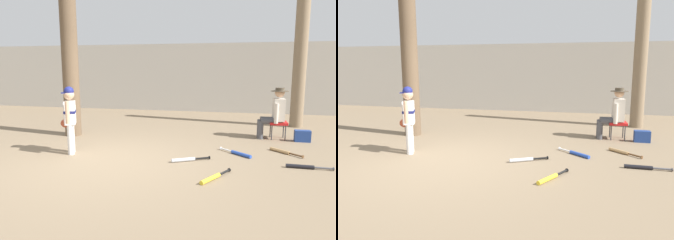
% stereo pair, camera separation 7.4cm
% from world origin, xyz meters
% --- Properties ---
extents(ground_plane, '(60.00, 60.00, 0.00)m').
position_xyz_m(ground_plane, '(0.00, 0.00, 0.00)').
color(ground_plane, '#7F6B51').
extents(concrete_back_wall, '(18.00, 0.36, 2.54)m').
position_xyz_m(concrete_back_wall, '(0.00, 7.11, 1.27)').
color(concrete_back_wall, '#ADA89E').
rests_on(concrete_back_wall, ground).
extents(tree_near_player, '(0.58, 0.58, 4.83)m').
position_xyz_m(tree_near_player, '(-1.75, 2.00, 2.13)').
color(tree_near_player, brown).
rests_on(tree_near_player, ground).
extents(tree_behind_spectator, '(0.53, 0.53, 4.62)m').
position_xyz_m(tree_behind_spectator, '(3.83, 4.44, 2.04)').
color(tree_behind_spectator, '#7F6B51').
rests_on(tree_behind_spectator, ground).
extents(young_ballplayer, '(0.47, 0.55, 1.31)m').
position_xyz_m(young_ballplayer, '(-0.93, 0.46, 0.74)').
color(young_ballplayer, white).
rests_on(young_ballplayer, ground).
extents(folding_stool, '(0.41, 0.41, 0.41)m').
position_xyz_m(folding_stool, '(3.15, 2.70, 0.36)').
color(folding_stool, red).
rests_on(folding_stool, ground).
extents(seated_spectator, '(0.67, 0.53, 1.20)m').
position_xyz_m(seated_spectator, '(3.05, 2.69, 0.64)').
color(seated_spectator, '#47474C').
rests_on(seated_spectator, ground).
extents(handbag_beside_stool, '(0.34, 0.18, 0.26)m').
position_xyz_m(handbag_beside_stool, '(3.67, 2.51, 0.13)').
color(handbag_beside_stool, navy).
rests_on(handbag_beside_stool, ground).
extents(bat_black_composite, '(0.75, 0.08, 0.07)m').
position_xyz_m(bat_black_composite, '(3.34, 0.44, 0.03)').
color(bat_black_composite, black).
rests_on(bat_black_composite, ground).
extents(bat_wood_tan, '(0.58, 0.56, 0.07)m').
position_xyz_m(bat_wood_tan, '(3.11, 1.39, 0.03)').
color(bat_wood_tan, tan).
rests_on(bat_wood_tan, ground).
extents(bat_yellow_trainer, '(0.42, 0.73, 0.07)m').
position_xyz_m(bat_yellow_trainer, '(1.92, -0.43, 0.03)').
color(bat_yellow_trainer, yellow).
rests_on(bat_yellow_trainer, ground).
extents(bat_blue_youth, '(0.63, 0.57, 0.07)m').
position_xyz_m(bat_blue_youth, '(2.28, 1.04, 0.03)').
color(bat_blue_youth, '#2347AD').
rests_on(bat_blue_youth, ground).
extents(bat_aluminum_silver, '(0.67, 0.41, 0.07)m').
position_xyz_m(bat_aluminum_silver, '(1.37, 0.41, 0.03)').
color(bat_aluminum_silver, '#B7BCC6').
rests_on(bat_aluminum_silver, ground).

